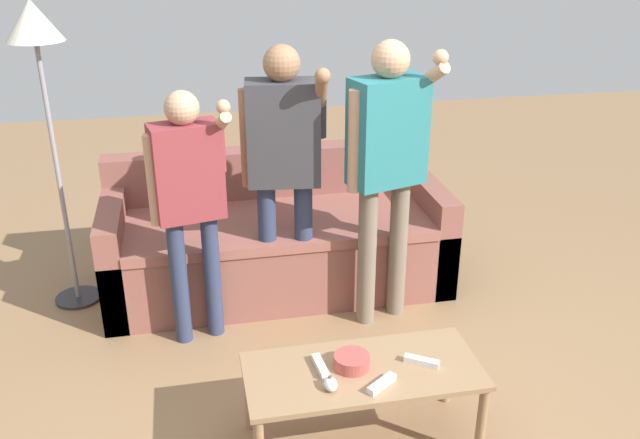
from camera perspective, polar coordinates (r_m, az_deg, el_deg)
The scene contains 11 objects.
couch at distance 4.43m, azimuth -3.69°, elevation -1.69°, with size 2.14×0.91×0.82m.
coffee_table at distance 3.09m, azimuth 3.59°, elevation -13.16°, with size 1.04×0.47×0.40m.
snack_bowl at distance 3.05m, azimuth 2.67°, elevation -11.77°, with size 0.16×0.16×0.06m, color #B24C47.
game_remote_nunchuk at distance 2.93m, azimuth 0.89°, elevation -13.59°, with size 0.06×0.09×0.05m.
floor_lamp at distance 4.09m, azimuth -22.57°, elevation 12.93°, with size 0.31×0.31×1.82m.
player_left at distance 3.64m, azimuth -10.92°, elevation 2.40°, with size 0.45×0.28×1.43m.
player_center at distance 3.79m, azimuth -3.05°, elevation 5.50°, with size 0.47×0.39×1.61m.
player_right at distance 3.76m, azimuth 5.63°, elevation 5.56°, with size 0.52×0.32×1.65m.
game_remote_wand_near at distance 3.10m, azimuth 8.53°, elevation -11.70°, with size 0.15×0.12×0.03m.
game_remote_wand_far at distance 3.04m, azimuth 0.03°, elevation -12.19°, with size 0.05×0.16×0.03m.
game_remote_wand_spare at distance 2.96m, azimuth 5.19°, elevation -13.54°, with size 0.15×0.12×0.03m.
Camera 1 is at (-0.68, -2.35, 2.22)m, focal length 38.24 mm.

